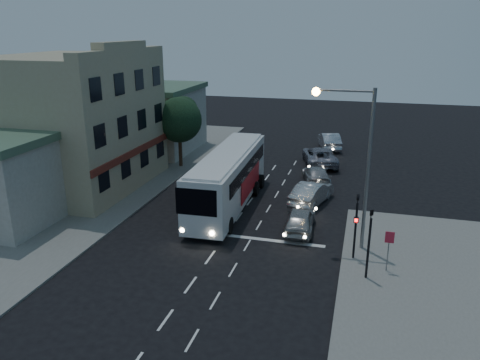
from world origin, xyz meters
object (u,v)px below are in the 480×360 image
(car_sedan_c, at_px, (320,156))
(street_tree, at_px, (179,118))
(tour_bus, at_px, (228,177))
(car_sedan_a, at_px, (312,193))
(car_sedan_b, at_px, (316,175))
(streetlight, at_px, (357,151))
(car_extra, at_px, (329,141))
(traffic_signal_side, at_px, (370,235))
(car_suv, at_px, (300,220))
(regulatory_sign, at_px, (389,245))
(traffic_signal_main, at_px, (356,219))

(car_sedan_c, height_order, street_tree, street_tree)
(tour_bus, distance_m, street_tree, 11.05)
(car_sedan_a, height_order, car_sedan_c, car_sedan_c)
(car_sedan_b, xyz_separation_m, streetlight, (3.21, -11.47, 5.05))
(car_extra, height_order, traffic_signal_side, traffic_signal_side)
(car_suv, distance_m, car_sedan_c, 15.18)
(car_sedan_a, distance_m, regulatory_sign, 10.32)
(tour_bus, distance_m, car_extra, 19.39)
(traffic_signal_side, xyz_separation_m, regulatory_sign, (1.00, 0.96, -0.82))
(car_sedan_c, distance_m, streetlight, 17.82)
(car_sedan_b, relative_size, streetlight, 0.52)
(street_tree, bearing_deg, car_sedan_a, -26.45)
(street_tree, bearing_deg, traffic_signal_side, -44.50)
(car_suv, xyz_separation_m, car_sedan_b, (-0.10, 9.87, -0.05))
(car_sedan_b, distance_m, traffic_signal_main, 13.46)
(traffic_signal_side, relative_size, regulatory_sign, 1.86)
(car_suv, bearing_deg, car_sedan_c, -90.97)
(car_suv, bearing_deg, streetlight, 150.29)
(car_sedan_a, bearing_deg, traffic_signal_main, 126.84)
(car_sedan_c, height_order, traffic_signal_main, traffic_signal_main)
(car_sedan_c, xyz_separation_m, car_extra, (0.33, 6.36, 0.01))
(regulatory_sign, bearing_deg, street_tree, 138.92)
(car_suv, xyz_separation_m, streetlight, (3.10, -1.60, 5.00))
(tour_bus, xyz_separation_m, car_sedan_b, (5.39, 6.90, -1.45))
(car_extra, relative_size, regulatory_sign, 2.31)
(traffic_signal_main, relative_size, traffic_signal_side, 1.00)
(car_extra, bearing_deg, regulatory_sign, 87.51)
(car_sedan_b, relative_size, car_sedan_c, 0.79)
(car_sedan_a, height_order, street_tree, street_tree)
(car_sedan_a, distance_m, car_extra, 16.56)
(car_extra, bearing_deg, car_suv, 76.34)
(car_suv, height_order, car_sedan_a, car_sedan_a)
(car_extra, distance_m, traffic_signal_main, 24.84)
(car_suv, height_order, car_sedan_c, car_sedan_c)
(traffic_signal_main, xyz_separation_m, streetlight, (-0.26, 1.42, 3.31))
(car_sedan_b, height_order, streetlight, streetlight)
(car_suv, bearing_deg, car_sedan_b, -91.82)
(tour_bus, bearing_deg, regulatory_sign, -35.52)
(traffic_signal_main, relative_size, regulatory_sign, 1.86)
(car_sedan_c, distance_m, traffic_signal_main, 18.64)
(streetlight, xyz_separation_m, street_tree, (-15.55, 12.82, -1.23))
(traffic_signal_main, bearing_deg, car_sedan_a, 112.12)
(car_sedan_c, height_order, traffic_signal_side, traffic_signal_side)
(car_sedan_a, distance_m, street_tree, 14.51)
(traffic_signal_main, bearing_deg, car_suv, 138.02)
(tour_bus, height_order, car_sedan_c, tour_bus)
(car_suv, height_order, traffic_signal_main, traffic_signal_main)
(regulatory_sign, bearing_deg, traffic_signal_main, 149.16)
(car_extra, bearing_deg, traffic_signal_side, 85.01)
(car_extra, xyz_separation_m, street_tree, (-12.40, -10.31, 3.66))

